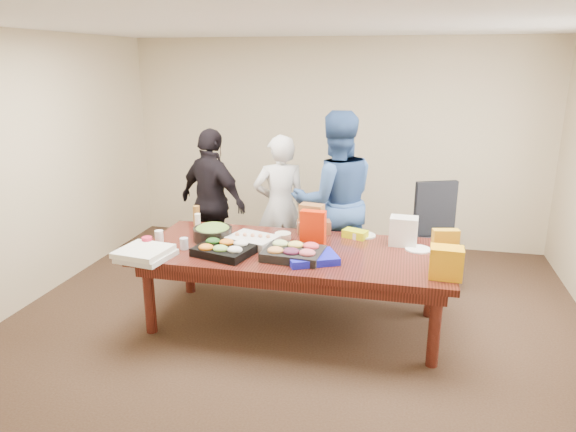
% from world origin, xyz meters
% --- Properties ---
extents(floor, '(5.50, 5.00, 0.02)m').
position_xyz_m(floor, '(0.00, 0.00, -0.01)').
color(floor, '#47301E').
rests_on(floor, ground).
extents(ceiling, '(5.50, 5.00, 0.02)m').
position_xyz_m(ceiling, '(0.00, 0.00, 2.71)').
color(ceiling, white).
rests_on(ceiling, wall_back).
extents(wall_back, '(5.50, 0.04, 2.70)m').
position_xyz_m(wall_back, '(0.00, 2.50, 1.35)').
color(wall_back, beige).
rests_on(wall_back, floor).
extents(wall_front, '(5.50, 0.04, 2.70)m').
position_xyz_m(wall_front, '(0.00, -2.50, 1.35)').
color(wall_front, beige).
rests_on(wall_front, floor).
extents(wall_left, '(0.04, 5.00, 2.70)m').
position_xyz_m(wall_left, '(-2.75, 0.00, 1.35)').
color(wall_left, beige).
rests_on(wall_left, floor).
extents(conference_table, '(2.80, 1.20, 0.75)m').
position_xyz_m(conference_table, '(0.00, 0.00, 0.38)').
color(conference_table, '#4C1C0F').
rests_on(conference_table, floor).
extents(office_chair, '(0.73, 0.73, 1.10)m').
position_xyz_m(office_chair, '(1.28, 1.13, 0.55)').
color(office_chair, black).
rests_on(office_chair, floor).
extents(person_center, '(0.70, 0.58, 1.64)m').
position_xyz_m(person_center, '(-0.41, 1.11, 0.82)').
color(person_center, silver).
rests_on(person_center, floor).
extents(person_right, '(1.13, 1.01, 1.92)m').
position_xyz_m(person_right, '(0.23, 0.97, 0.96)').
color(person_right, '#2D4E8A').
rests_on(person_right, floor).
extents(person_left, '(1.07, 0.81, 1.69)m').
position_xyz_m(person_left, '(-1.19, 1.07, 0.84)').
color(person_left, black).
rests_on(person_left, floor).
extents(veggie_tray, '(0.56, 0.49, 0.07)m').
position_xyz_m(veggie_tray, '(-0.59, -0.27, 0.79)').
color(veggie_tray, black).
rests_on(veggie_tray, conference_table).
extents(fruit_tray, '(0.54, 0.44, 0.08)m').
position_xyz_m(fruit_tray, '(0.03, -0.21, 0.79)').
color(fruit_tray, black).
rests_on(fruit_tray, conference_table).
extents(sheet_cake, '(0.51, 0.44, 0.08)m').
position_xyz_m(sheet_cake, '(-0.42, 0.05, 0.79)').
color(sheet_cake, silver).
rests_on(sheet_cake, conference_table).
extents(salad_bowl, '(0.46, 0.46, 0.12)m').
position_xyz_m(salad_bowl, '(-0.82, 0.08, 0.81)').
color(salad_bowl, black).
rests_on(salad_bowl, conference_table).
extents(chip_bag_blue, '(0.51, 0.47, 0.06)m').
position_xyz_m(chip_bag_blue, '(0.21, -0.26, 0.78)').
color(chip_bag_blue, '#1518C6').
rests_on(chip_bag_blue, conference_table).
extents(chip_bag_red, '(0.24, 0.11, 0.34)m').
position_xyz_m(chip_bag_red, '(0.14, 0.14, 0.92)').
color(chip_bag_red, red).
rests_on(chip_bag_red, conference_table).
extents(chip_bag_yellow, '(0.23, 0.13, 0.32)m').
position_xyz_m(chip_bag_yellow, '(1.30, -0.11, 0.91)').
color(chip_bag_yellow, gold).
rests_on(chip_bag_yellow, conference_table).
extents(chip_bag_orange, '(0.17, 0.10, 0.25)m').
position_xyz_m(chip_bag_orange, '(0.16, 0.24, 0.88)').
color(chip_bag_orange, '#E25C33').
rests_on(chip_bag_orange, conference_table).
extents(mayo_jar, '(0.09, 0.09, 0.14)m').
position_xyz_m(mayo_jar, '(0.03, 0.38, 0.82)').
color(mayo_jar, white).
rests_on(mayo_jar, conference_table).
extents(mustard_bottle, '(0.07, 0.07, 0.17)m').
position_xyz_m(mustard_bottle, '(0.13, 0.49, 0.83)').
color(mustard_bottle, orange).
rests_on(mustard_bottle, conference_table).
extents(dressing_bottle, '(0.08, 0.08, 0.22)m').
position_xyz_m(dressing_bottle, '(-1.14, 0.45, 0.86)').
color(dressing_bottle, brown).
rests_on(dressing_bottle, conference_table).
extents(ranch_bottle, '(0.07, 0.07, 0.18)m').
position_xyz_m(ranch_bottle, '(-1.07, 0.32, 0.84)').
color(ranch_bottle, white).
rests_on(ranch_bottle, conference_table).
extents(banana_bunch, '(0.26, 0.20, 0.08)m').
position_xyz_m(banana_bunch, '(0.50, 0.45, 0.79)').
color(banana_bunch, '#C7DB0A').
rests_on(banana_bunch, conference_table).
extents(bread_loaf, '(0.35, 0.23, 0.13)m').
position_xyz_m(bread_loaf, '(0.09, 0.49, 0.82)').
color(bread_loaf, brown).
rests_on(bread_loaf, conference_table).
extents(kraft_bag, '(0.25, 0.17, 0.30)m').
position_xyz_m(kraft_bag, '(0.07, 0.48, 0.90)').
color(kraft_bag, brown).
rests_on(kraft_bag, conference_table).
extents(red_cup, '(0.11, 0.11, 0.12)m').
position_xyz_m(red_cup, '(-1.30, -0.32, 0.81)').
color(red_cup, red).
rests_on(red_cup, conference_table).
extents(clear_cup_a, '(0.09, 0.09, 0.10)m').
position_xyz_m(clear_cup_a, '(-0.99, -0.22, 0.80)').
color(clear_cup_a, silver).
rests_on(clear_cup_a, conference_table).
extents(clear_cup_b, '(0.09, 0.09, 0.11)m').
position_xyz_m(clear_cup_b, '(-1.30, -0.08, 0.80)').
color(clear_cup_b, white).
rests_on(clear_cup_b, conference_table).
extents(pizza_box_lower, '(0.46, 0.46, 0.05)m').
position_xyz_m(pizza_box_lower, '(-1.21, -0.51, 0.77)').
color(pizza_box_lower, silver).
rests_on(pizza_box_lower, conference_table).
extents(pizza_box_upper, '(0.46, 0.46, 0.05)m').
position_xyz_m(pizza_box_upper, '(-1.23, -0.52, 0.82)').
color(pizza_box_upper, white).
rests_on(pizza_box_upper, pizza_box_lower).
extents(plate_a, '(0.29, 0.29, 0.01)m').
position_xyz_m(plate_a, '(1.10, 0.24, 0.76)').
color(plate_a, white).
rests_on(plate_a, conference_table).
extents(plate_b, '(0.27, 0.27, 0.01)m').
position_xyz_m(plate_b, '(0.58, 0.52, 0.76)').
color(plate_b, silver).
rests_on(plate_b, conference_table).
extents(dip_bowl_a, '(0.20, 0.20, 0.06)m').
position_xyz_m(dip_bowl_a, '(0.53, 0.45, 0.78)').
color(dip_bowl_a, silver).
rests_on(dip_bowl_a, conference_table).
extents(dip_bowl_b, '(0.19, 0.19, 0.06)m').
position_xyz_m(dip_bowl_b, '(-0.17, 0.25, 0.78)').
color(dip_bowl_b, silver).
rests_on(dip_bowl_b, conference_table).
extents(grocery_bag_white, '(0.26, 0.19, 0.27)m').
position_xyz_m(grocery_bag_white, '(0.96, 0.35, 0.88)').
color(grocery_bag_white, silver).
rests_on(grocery_bag_white, conference_table).
extents(grocery_bag_yellow, '(0.26, 0.19, 0.25)m').
position_xyz_m(grocery_bag_yellow, '(1.30, -0.37, 0.88)').
color(grocery_bag_yellow, '#FFAB0D').
rests_on(grocery_bag_yellow, conference_table).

